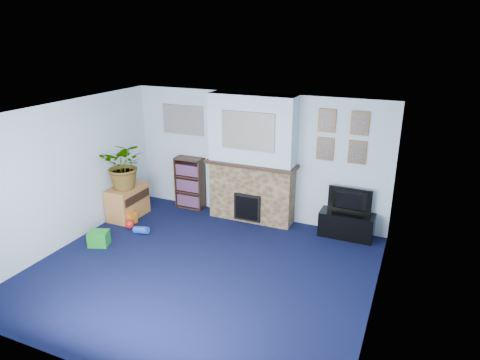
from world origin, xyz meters
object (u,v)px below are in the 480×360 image
at_px(television, 349,201).
at_px(sideboard, 128,200).
at_px(bookshelf, 190,184).
at_px(tv_stand, 347,225).

xyz_separation_m(television, sideboard, (-4.05, -0.86, -0.31)).
relative_size(television, bookshelf, 0.72).
distance_m(tv_stand, sideboard, 4.14).
relative_size(television, sideboard, 0.93).
distance_m(tv_stand, bookshelf, 3.20).
bearing_deg(sideboard, tv_stand, 11.76).
xyz_separation_m(tv_stand, bookshelf, (-3.18, 0.08, 0.28)).
height_order(bookshelf, sideboard, bookshelf).
bearing_deg(television, tv_stand, 91.82).
bearing_deg(bookshelf, sideboard, -133.40).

